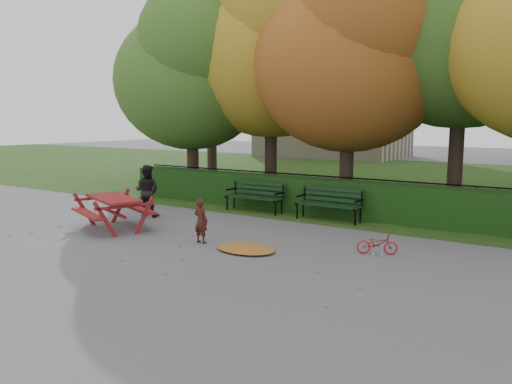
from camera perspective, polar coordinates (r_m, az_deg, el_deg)
The scene contains 18 objects.
ground at distance 11.19m, azimuth -4.89°, elevation -5.78°, with size 90.00×90.00×0.00m, color slate.
grass_strip at distance 23.67m, azimuth 16.50°, elevation 1.35°, with size 90.00×90.00×0.00m, color #1A3A13.
building_left at distance 38.24m, azimuth 8.99°, elevation 15.34°, with size 10.00×7.00×15.00m, color #AFA28A.
hedge at distance 14.83m, azimuth 5.87°, elevation -0.36°, with size 13.00×0.90×1.00m, color black.
iron_fence at distance 15.53m, azimuth 7.23°, elevation 0.14°, with size 14.00×0.04×1.02m.
tree_a at distance 18.55m, azimuth -7.12°, elevation 13.79°, with size 5.88×5.60×7.48m.
tree_b at distance 18.02m, azimuth 2.33°, elevation 16.84°, with size 6.72×6.40×8.79m.
tree_c at distance 15.78m, azimuth 11.45°, elevation 15.80°, with size 6.30×6.00×8.00m.
tree_d at distance 16.34m, azimuth 23.90°, elevation 19.12°, with size 7.14×6.80×9.58m.
tree_f at distance 22.73m, azimuth -4.87°, elevation 15.76°, with size 6.93×6.60×9.19m.
bench_left at distance 14.79m, azimuth -0.04°, elevation -0.26°, with size 1.80×0.57×0.88m.
bench_right at distance 13.64m, azimuth 8.43°, elevation -1.07°, with size 1.80×0.57×0.88m.
picnic_table at distance 12.87m, azimuth -16.02°, elevation -1.35°, with size 2.33×2.13×0.92m.
leaf_pile at distance 10.47m, azimuth -1.20°, elevation -6.48°, with size 1.33×0.92×0.09m, color brown.
leaf_scatter at distance 11.42m, azimuth -3.96°, elevation -5.46°, with size 9.00×5.70×0.01m, color brown, non-canonical shape.
child at distance 11.09m, azimuth -6.32°, elevation -3.29°, with size 0.36×0.24×1.00m, color #3C1713.
adult at distance 14.33m, azimuth -12.35°, elevation 0.13°, with size 0.71×0.55×1.46m, color black.
bicycle at distance 10.46m, azimuth 13.67°, elevation -5.77°, with size 0.28×0.81×0.43m, color #B6101B.
Camera 1 is at (6.72, -8.53, 2.71)m, focal length 35.00 mm.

